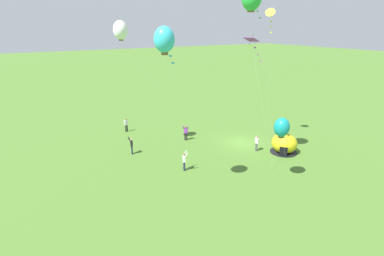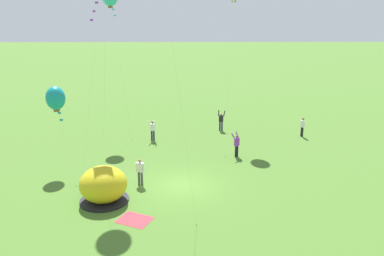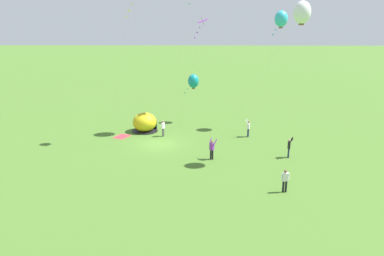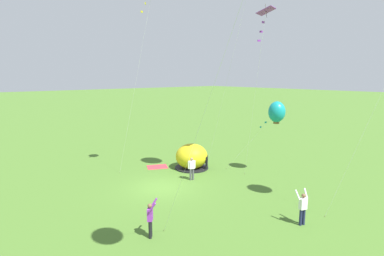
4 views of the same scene
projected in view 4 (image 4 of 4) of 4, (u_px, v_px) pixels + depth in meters
name	position (u px, v px, depth m)	size (l,w,h in m)	color
ground_plane	(162.00, 188.00, 20.83)	(300.00, 300.00, 0.00)	#477028
popup_tent	(192.00, 157.00, 25.03)	(2.81, 2.81, 2.10)	gold
picnic_blanket	(157.00, 167.00, 25.55)	(1.70, 1.30, 0.01)	#CC333D
person_watching_sky	(192.00, 167.00, 22.22)	(0.56, 0.35, 1.72)	#4C4C51
person_flying_kite	(150.00, 218.00, 14.27)	(0.69, 0.71, 1.89)	black
person_arms_raised	(303.00, 207.00, 15.47)	(0.71, 0.60, 1.89)	#1E2347
kite_purple	(265.00, 17.00, 19.16)	(2.01, 3.07, 12.21)	silver
kite_teal	(277.00, 112.00, 22.95)	(2.60, 3.99, 5.76)	silver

